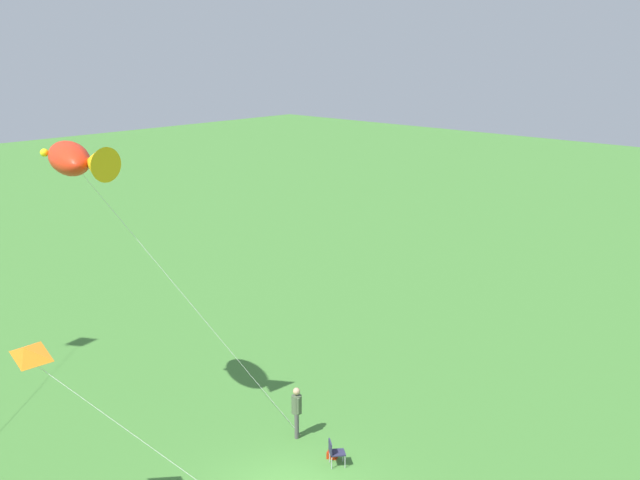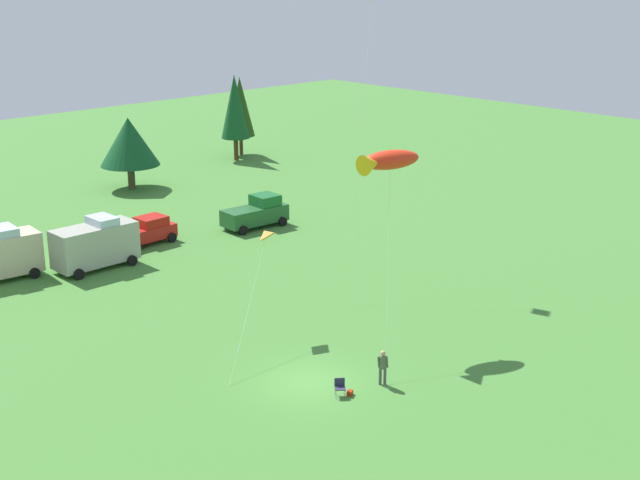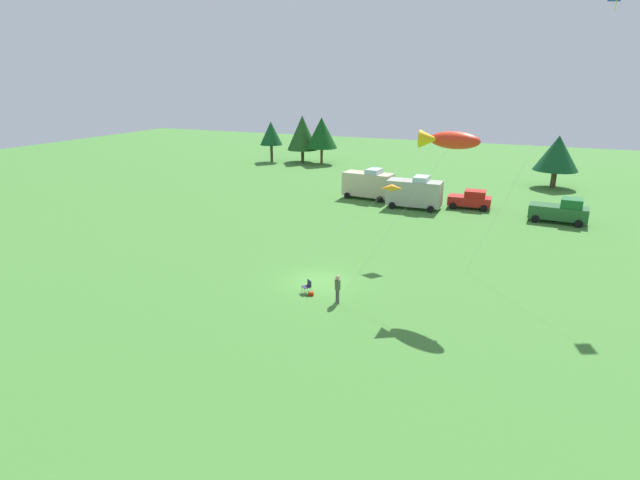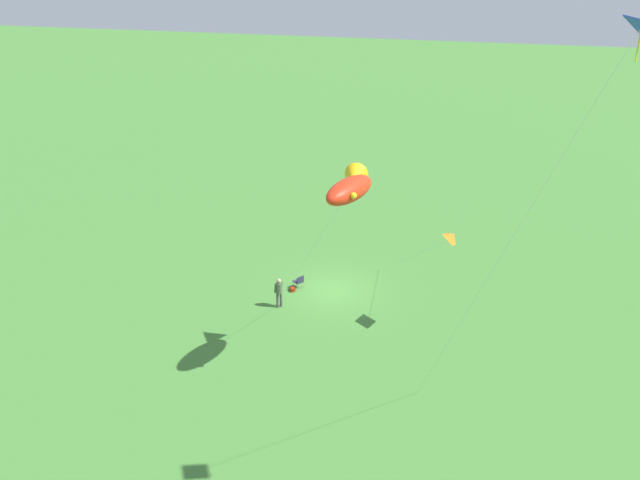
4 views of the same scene
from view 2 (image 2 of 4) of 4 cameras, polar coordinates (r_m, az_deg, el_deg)
ground_plane at (r=42.69m, az=-0.69°, el=-9.10°), size 160.00×160.00×0.00m
person_kite_flyer at (r=42.14m, az=4.04°, el=-7.97°), size 0.50×0.51×1.74m
folding_chair at (r=41.30m, az=1.28°, el=-9.31°), size 0.67×0.67×0.82m
backpack_on_grass at (r=41.51m, az=1.93°, el=-9.75°), size 0.39×0.34×0.22m
van_motorhome_grey at (r=59.21m, az=-14.18°, el=-0.23°), size 5.41×2.63×3.34m
car_red_sedan at (r=63.78m, az=-11.01°, el=0.59°), size 4.28×2.37×1.89m
truck_green_flatbed at (r=66.73m, az=-4.08°, el=1.76°), size 5.12×2.68×2.34m
kite_large_fish at (r=45.92m, az=4.22°, el=5.07°), size 7.09×5.94×9.82m
kite_diamond_blue at (r=56.50m, az=3.26°, el=14.82°), size 7.44×5.94×17.82m
kite_delta_orange at (r=47.08m, az=-3.60°, el=0.36°), size 6.56×4.81×5.64m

